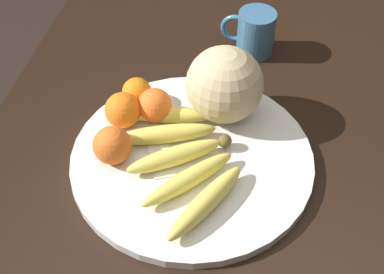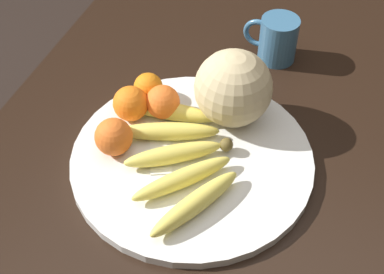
% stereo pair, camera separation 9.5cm
% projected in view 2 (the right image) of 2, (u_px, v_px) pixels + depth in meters
% --- Properties ---
extents(kitchen_table, '(1.64, 0.95, 0.76)m').
position_uv_depth(kitchen_table, '(226.00, 182.00, 1.08)').
color(kitchen_table, black).
rests_on(kitchen_table, ground_plane).
extents(fruit_bowl, '(0.45, 0.45, 0.02)m').
position_uv_depth(fruit_bowl, '(192.00, 158.00, 0.99)').
color(fruit_bowl, white).
rests_on(fruit_bowl, kitchen_table).
extents(melon, '(0.15, 0.15, 0.15)m').
position_uv_depth(melon, '(233.00, 88.00, 1.00)').
color(melon, '#C6B284').
rests_on(melon, fruit_bowl).
extents(banana_bunch, '(0.31, 0.29, 0.04)m').
position_uv_depth(banana_bunch, '(177.00, 152.00, 0.97)').
color(banana_bunch, brown).
rests_on(banana_bunch, fruit_bowl).
extents(orange_front_left, '(0.07, 0.07, 0.07)m').
position_uv_depth(orange_front_left, '(114.00, 137.00, 0.97)').
color(orange_front_left, orange).
rests_on(orange_front_left, fruit_bowl).
extents(orange_front_right, '(0.07, 0.07, 0.07)m').
position_uv_depth(orange_front_right, '(131.00, 104.00, 1.03)').
color(orange_front_right, orange).
rests_on(orange_front_right, fruit_bowl).
extents(orange_mid_center, '(0.07, 0.07, 0.07)m').
position_uv_depth(orange_mid_center, '(163.00, 102.00, 1.04)').
color(orange_mid_center, orange).
rests_on(orange_mid_center, fruit_bowl).
extents(orange_back_left, '(0.06, 0.06, 0.06)m').
position_uv_depth(orange_back_left, '(148.00, 87.00, 1.07)').
color(orange_back_left, orange).
rests_on(orange_back_left, fruit_bowl).
extents(produce_tag, '(0.11, 0.07, 0.00)m').
position_uv_depth(produce_tag, '(161.00, 154.00, 0.99)').
color(produce_tag, white).
rests_on(produce_tag, fruit_bowl).
extents(ceramic_mug, '(0.08, 0.12, 0.10)m').
position_uv_depth(ceramic_mug, '(277.00, 39.00, 1.18)').
color(ceramic_mug, '#386689').
rests_on(ceramic_mug, kitchen_table).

